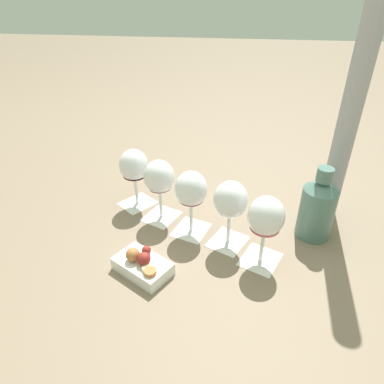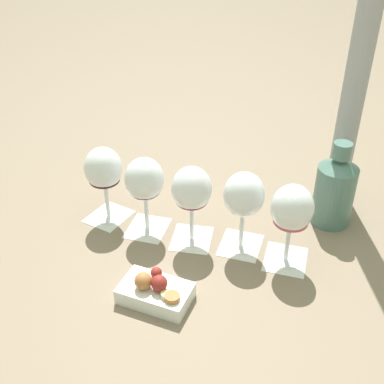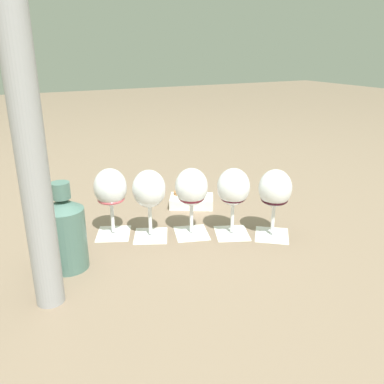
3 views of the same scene
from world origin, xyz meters
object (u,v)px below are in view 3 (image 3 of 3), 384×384
snack_dish (192,199)px  wine_glass_4 (275,191)px  wine_glass_2 (192,190)px  ceramic_vase (65,232)px  wine_glass_3 (233,190)px  wine_glass_0 (110,190)px  umbrella_pole (27,125)px  wine_glass_1 (149,192)px

snack_dish → wine_glass_4: bearing=-71.4°
wine_glass_2 → ceramic_vase: 0.35m
wine_glass_3 → wine_glass_4: same height
wine_glass_0 → wine_glass_3: 0.33m
wine_glass_3 → ceramic_vase: ceramic_vase is taller
umbrella_pole → wine_glass_1: bearing=32.7°
wine_glass_1 → umbrella_pole: bearing=-147.3°
wine_glass_3 → umbrella_pole: size_ratio=0.26×
ceramic_vase → umbrella_pole: size_ratio=0.29×
wine_glass_4 → umbrella_pole: (-0.60, -0.04, 0.24)m
wine_glass_4 → snack_dish: wine_glass_4 is taller
wine_glass_2 → wine_glass_4: 0.22m
wine_glass_2 → snack_dish: (0.09, 0.19, -0.11)m
ceramic_vase → snack_dish: ceramic_vase is taller
wine_glass_1 → wine_glass_4: same height
wine_glass_0 → ceramic_vase: (-0.15, -0.13, -0.04)m
wine_glass_2 → wine_glass_4: bearing=-30.4°
wine_glass_0 → snack_dish: 0.32m
wine_glass_2 → snack_dish: bearing=63.4°
snack_dish → wine_glass_1: bearing=-144.0°
snack_dish → umbrella_pole: (-0.50, -0.34, 0.34)m
wine_glass_2 → ceramic_vase: size_ratio=0.88×
wine_glass_4 → umbrella_pole: 0.65m
wine_glass_4 → ceramic_vase: ceramic_vase is taller
wine_glass_1 → wine_glass_4: size_ratio=1.00×
wine_glass_3 → ceramic_vase: (-0.45, 0.02, -0.04)m
ceramic_vase → wine_glass_4: bearing=-8.6°
wine_glass_3 → wine_glass_4: 0.11m
wine_glass_1 → snack_dish: wine_glass_1 is taller
wine_glass_0 → umbrella_pole: (-0.21, -0.25, 0.24)m
wine_glass_2 → wine_glass_3: (0.10, -0.05, -0.00)m
wine_glass_0 → wine_glass_4: bearing=-28.2°
umbrella_pole → ceramic_vase: bearing=63.4°
wine_glass_0 → snack_dish: wine_glass_0 is taller
wine_glass_0 → ceramic_vase: ceramic_vase is taller
snack_dish → wine_glass_2: bearing=-116.6°
ceramic_vase → snack_dish: (0.44, 0.22, -0.07)m
wine_glass_2 → umbrella_pole: 0.50m
wine_glass_3 → wine_glass_1: bearing=156.9°
snack_dish → umbrella_pole: size_ratio=0.22×
wine_glass_4 → ceramic_vase: 0.55m
wine_glass_1 → wine_glass_3: same height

